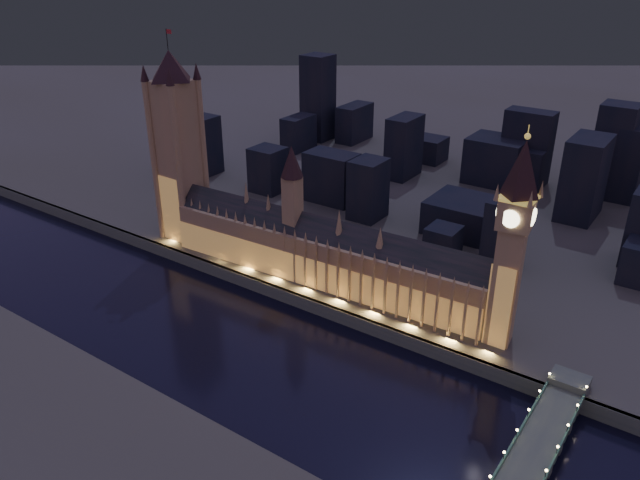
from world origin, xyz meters
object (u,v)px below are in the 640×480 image
Objects in this scene: victoria_tower at (177,139)px; westminster_bridge at (533,457)px; elizabeth_tower at (514,229)px; palace_of_westminster at (320,252)px.

victoria_tower is 1.18× the size of westminster_bridge.
victoria_tower is 1.22× the size of elizabeth_tower.
westminster_bridge is at bearing -59.17° from elizabeth_tower.
palace_of_westminster is at bearing -0.10° from victoria_tower.
palace_of_westminster is 1.84× the size of elizabeth_tower.
elizabeth_tower is at bearing -0.00° from victoria_tower.
palace_of_westminster is 1.79× the size of westminster_bridge.
westminster_bridge is at bearing -14.27° from victoria_tower.
elizabeth_tower reaches higher than palace_of_westminster.
palace_of_westminster is 1.51× the size of victoria_tower.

